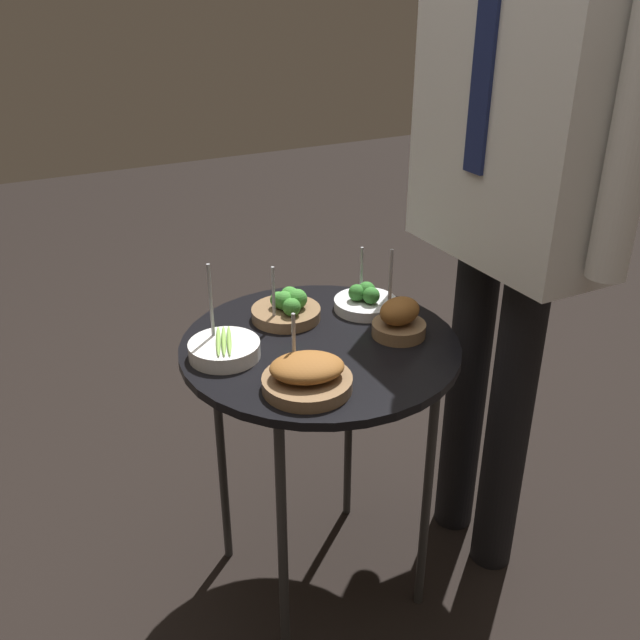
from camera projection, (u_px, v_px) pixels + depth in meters
name	position (u px, v px, depth m)	size (l,w,h in m)	color
ground_plane	(320.00, 576.00, 1.72)	(8.00, 8.00, 0.00)	black
serving_cart	(320.00, 367.00, 1.46)	(0.57, 0.57, 0.65)	black
bowl_roast_mid_left	(399.00, 320.00, 1.44)	(0.11, 0.11, 0.18)	brown
bowl_broccoli_near_rim	(287.00, 308.00, 1.52)	(0.15, 0.15, 0.13)	brown
bowl_roast_mid_right	(307.00, 376.00, 1.26)	(0.16, 0.16, 0.13)	brown
bowl_broccoli_front_right	(365.00, 301.00, 1.56)	(0.14, 0.14, 0.13)	silver
bowl_asparagus_far_rim	(224.00, 349.00, 1.37)	(0.14, 0.14, 0.18)	white
waiter_figure	(519.00, 150.00, 1.40)	(0.58, 0.22, 1.58)	black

